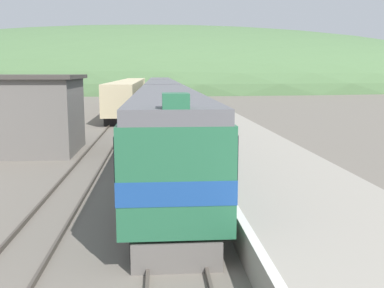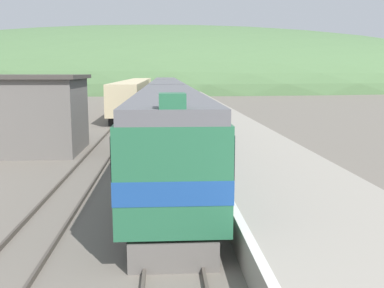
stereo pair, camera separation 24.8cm
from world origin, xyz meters
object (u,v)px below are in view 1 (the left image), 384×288
Objects in this scene: carriage_third at (160,92)px; siding_train at (130,94)px; carriage_second at (162,101)px; express_train_lead_car at (167,131)px.

siding_train is (-4.06, -1.49, -0.23)m from carriage_third.
carriage_second is 20.31m from carriage_third.
carriage_second is 0.47× the size of siding_train.
carriage_second is 19.25m from siding_train.
express_train_lead_car is at bearing -90.00° from carriage_second.
express_train_lead_car is 1.08× the size of carriage_third.
carriage_third is at bearing 90.00° from carriage_second.
express_train_lead_car is 0.50× the size of siding_train.
siding_train is at bearing 95.77° from express_train_lead_car.
express_train_lead_car is 21.32m from carriage_second.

